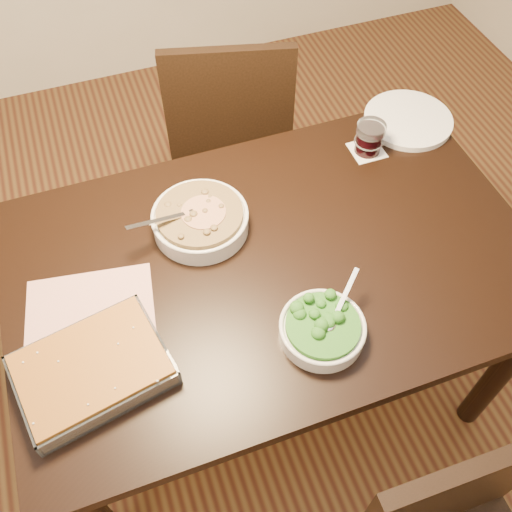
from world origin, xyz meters
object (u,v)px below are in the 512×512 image
stew_bowl (200,219)px  dinner_plate (408,120)px  wine_tumbler (370,137)px  broccoli_bowl (322,329)px  baking_dish (92,370)px  chair_far (229,127)px  table (272,278)px

stew_bowl → dinner_plate: stew_bowl is taller
stew_bowl → wine_tumbler: wine_tumbler is taller
broccoli_bowl → dinner_plate: (0.57, 0.61, -0.02)m
baking_dish → stew_bowl: bearing=32.7°
baking_dish → dinner_plate: 1.23m
chair_far → dinner_plate: bearing=153.0°
broccoli_bowl → chair_far: chair_far is taller
stew_bowl → baking_dish: (-0.35, -0.34, -0.01)m
table → chair_far: (0.13, 0.78, -0.13)m
table → stew_bowl: 0.26m
broccoli_bowl → stew_bowl: bearing=113.0°
baking_dish → wine_tumbler: 1.03m
broccoli_bowl → dinner_plate: size_ratio=0.74×
broccoli_bowl → wine_tumbler: bearing=54.1°
broccoli_bowl → wine_tumbler: wine_tumbler is taller
broccoli_bowl → baking_dish: (-0.53, 0.08, 0.00)m
chair_far → wine_tumbler: bearing=135.1°
dinner_plate → table: bearing=-149.0°
stew_bowl → broccoli_bowl: bearing=-67.0°
dinner_plate → chair_far: size_ratio=0.30×
dinner_plate → chair_far: (-0.47, 0.42, -0.24)m
chair_far → broccoli_bowl: bearing=99.2°
stew_bowl → broccoli_bowl: 0.45m
table → dinner_plate: 0.71m
wine_tumbler → chair_far: 0.64m
wine_tumbler → dinner_plate: wine_tumbler is taller
wine_tumbler → dinner_plate: bearing=22.3°
baking_dish → dinner_plate: bearing=14.9°
wine_tumbler → broccoli_bowl: bearing=-125.9°
table → stew_bowl: size_ratio=4.80×
stew_bowl → wine_tumbler: bearing=12.1°
wine_tumbler → baking_dish: bearing=-153.6°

